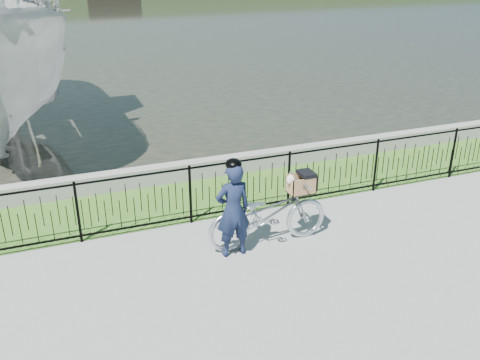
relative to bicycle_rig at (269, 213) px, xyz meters
name	(u,v)px	position (x,y,z in m)	size (l,w,h in m)	color
ground	(275,254)	(-0.04, -0.40, -0.58)	(120.00, 120.00, 0.00)	gray
grass_strip	(224,193)	(-0.04, 2.20, -0.57)	(60.00, 2.00, 0.01)	#3B6620
water	(80,20)	(-0.04, 32.60, -0.58)	(120.00, 120.00, 0.00)	#28291F
quay_wall	(209,167)	(-0.04, 3.20, -0.38)	(60.00, 0.30, 0.40)	gray
fence	(241,187)	(-0.04, 1.20, 0.00)	(14.00, 0.06, 1.15)	black
bicycle_rig	(269,213)	(0.00, 0.00, 0.00)	(2.16, 0.75, 1.26)	silver
cyclist	(233,209)	(-0.69, -0.12, 0.27)	(0.61, 0.41, 1.70)	#141D38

